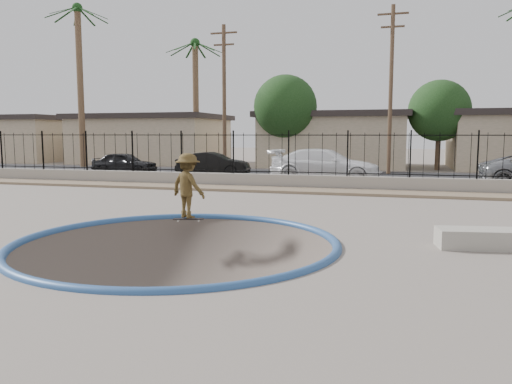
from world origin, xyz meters
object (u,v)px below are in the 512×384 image
object	(u,v)px
car_a	(125,163)
car_c	(326,165)
skateboard	(189,219)
car_b	(213,164)
skater	(188,189)
concrete_ledge	(478,239)

from	to	relation	value
car_a	car_c	distance (m)	11.89
skateboard	car_b	xyz separation A→B (m)	(-4.38, 13.40, 0.63)
skater	concrete_ledge	size ratio (longest dim) A/B	1.09
skater	car_b	distance (m)	14.10
car_a	car_b	xyz separation A→B (m)	(5.48, 0.00, 0.02)
skater	skateboard	xyz separation A→B (m)	(0.00, -0.00, -0.81)
car_a	skater	bearing A→B (deg)	-146.68
concrete_ledge	car_c	distance (m)	14.45
skateboard	car_a	world-z (taller)	car_a
skateboard	car_b	world-z (taller)	car_b
car_a	skateboard	bearing A→B (deg)	-146.68
car_c	skateboard	bearing A→B (deg)	174.85
car_a	car_c	xyz separation A→B (m)	(11.83, -1.19, 0.16)
skater	car_a	world-z (taller)	skater
car_a	car_c	world-z (taller)	car_c
skater	car_a	size ratio (longest dim) A/B	0.47
concrete_ledge	car_a	size ratio (longest dim) A/B	0.43
concrete_ledge	car_c	xyz separation A→B (m)	(-5.06, 13.52, 0.63)
skateboard	car_a	xyz separation A→B (m)	(-9.86, 13.40, 0.61)
skater	skateboard	world-z (taller)	skater
skateboard	car_a	size ratio (longest dim) A/B	0.23
concrete_ledge	car_a	bearing A→B (deg)	138.95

